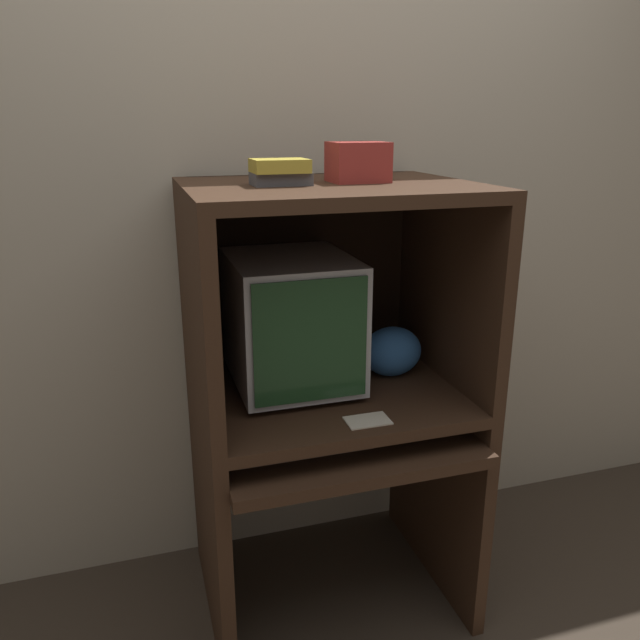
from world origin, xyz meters
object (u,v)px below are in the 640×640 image
(snack_bag, at_px, (392,351))
(book_stack, at_px, (280,172))
(keyboard, at_px, (300,443))
(mouse, at_px, (387,428))
(storage_box, at_px, (358,162))
(crt_monitor, at_px, (291,320))

(snack_bag, xyz_separation_m, book_stack, (-0.38, -0.06, 0.59))
(keyboard, height_order, snack_bag, snack_bag)
(book_stack, bearing_deg, mouse, -27.55)
(book_stack, bearing_deg, snack_bag, 8.73)
(keyboard, xyz_separation_m, storage_box, (0.23, 0.18, 0.77))
(keyboard, relative_size, snack_bag, 2.00)
(crt_monitor, distance_m, mouse, 0.44)
(book_stack, bearing_deg, keyboard, -87.42)
(crt_monitor, xyz_separation_m, snack_bag, (0.33, -0.02, -0.13))
(crt_monitor, xyz_separation_m, book_stack, (-0.05, -0.08, 0.45))
(storage_box, bearing_deg, snack_bag, 12.56)
(mouse, distance_m, snack_bag, 0.28)
(crt_monitor, relative_size, snack_bag, 2.21)
(keyboard, distance_m, book_stack, 0.77)
(crt_monitor, bearing_deg, book_stack, -119.95)
(mouse, relative_size, storage_box, 0.43)
(crt_monitor, distance_m, storage_box, 0.51)
(keyboard, height_order, mouse, mouse)
(crt_monitor, relative_size, keyboard, 1.11)
(keyboard, height_order, storage_box, storage_box)
(crt_monitor, xyz_separation_m, storage_box, (0.19, -0.05, 0.47))
(keyboard, bearing_deg, book_stack, 92.58)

